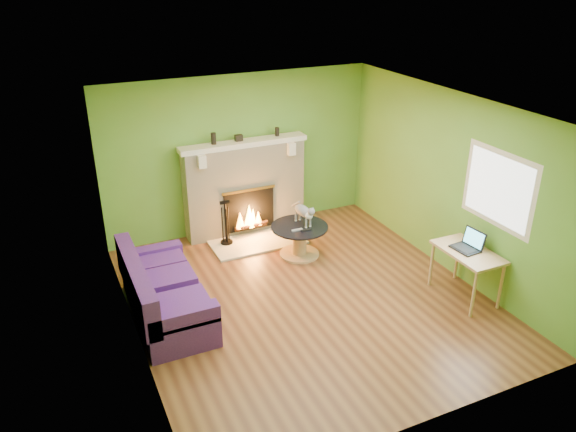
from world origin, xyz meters
name	(u,v)px	position (x,y,z in m)	size (l,w,h in m)	color
floor	(307,298)	(0.00, 0.00, 0.00)	(5.00, 5.00, 0.00)	#5C301A
ceiling	(310,109)	(0.00, 0.00, 2.60)	(5.00, 5.00, 0.00)	white
wall_back	(240,154)	(0.00, 2.50, 1.30)	(5.00, 5.00, 0.00)	#58882C
wall_front	(433,314)	(0.00, -2.50, 1.30)	(5.00, 5.00, 0.00)	#58882C
wall_left	(128,245)	(-2.25, 0.00, 1.30)	(5.00, 5.00, 0.00)	#58882C
wall_right	(450,184)	(2.25, 0.00, 1.30)	(5.00, 5.00, 0.00)	#58882C
window_frame	(499,189)	(2.24, -0.90, 1.55)	(1.20, 1.20, 0.00)	silver
window_pane	(498,189)	(2.23, -0.90, 1.55)	(1.06, 1.06, 0.00)	white
fireplace	(245,188)	(0.00, 2.32, 0.77)	(2.10, 0.46, 1.58)	beige
hearth	(257,242)	(0.00, 1.80, 0.01)	(1.50, 0.75, 0.03)	beige
mantel	(244,143)	(0.00, 2.30, 1.54)	(2.10, 0.28, 0.08)	silver
sofa	(162,294)	(-1.86, 0.40, 0.32)	(0.87, 1.86, 0.84)	#411A64
coffee_table	(299,238)	(0.44, 1.15, 0.29)	(0.87, 0.87, 0.49)	tan
desk	(468,257)	(1.95, -0.84, 0.61)	(0.55, 0.94, 0.70)	tan
cat	(303,213)	(0.52, 1.20, 0.67)	(0.21, 0.57, 0.36)	slate
remote_silver	(297,230)	(0.34, 1.03, 0.50)	(0.17, 0.04, 0.02)	gray
remote_black	(306,230)	(0.46, 0.97, 0.50)	(0.16, 0.04, 0.02)	black
laptop	(466,241)	(1.93, -0.79, 0.83)	(0.31, 0.35, 0.26)	black
fire_tools	(226,222)	(-0.47, 1.95, 0.40)	(0.20, 0.20, 0.74)	black
mantel_vase_left	(214,139)	(-0.48, 2.33, 1.67)	(0.08, 0.08, 0.18)	black
mantel_vase_right	(277,132)	(0.59, 2.33, 1.65)	(0.07, 0.07, 0.14)	black
mantel_box	(239,138)	(-0.07, 2.33, 1.63)	(0.12, 0.08, 0.10)	black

